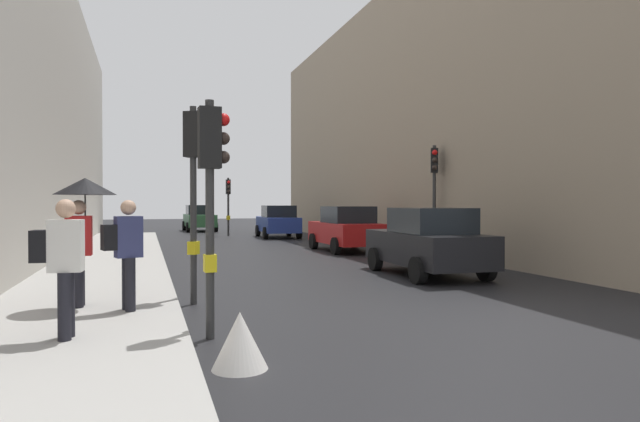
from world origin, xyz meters
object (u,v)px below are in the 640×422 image
object	(u,v)px
traffic_light_mid_street	(434,180)
pedestrian_with_grey_backpack	(126,248)
car_red_sedan	(346,229)
pedestrian_with_umbrella	(83,205)
pedestrian_with_black_backpack	(62,260)
warning_sign_triangle	(240,340)
car_dark_suv	(428,242)
traffic_light_near_left	(212,174)
car_blue_van	(278,222)
traffic_light_near_right	(194,168)
traffic_light_far_median	(228,196)
car_green_estate	(199,218)

from	to	relation	value
traffic_light_mid_street	pedestrian_with_grey_backpack	xyz separation A→B (m)	(-9.80, -7.54, -1.51)
car_red_sedan	pedestrian_with_umbrella	xyz separation A→B (m)	(-8.48, -10.27, 0.96)
pedestrian_with_black_backpack	warning_sign_triangle	world-z (taller)	pedestrian_with_black_backpack
car_red_sedan	pedestrian_with_grey_backpack	bearing A→B (deg)	-125.67
car_dark_suv	traffic_light_near_left	bearing A→B (deg)	-140.62
traffic_light_mid_street	pedestrian_with_grey_backpack	world-z (taller)	traffic_light_mid_street
car_blue_van	pedestrian_with_umbrella	bearing A→B (deg)	-112.09
car_red_sedan	traffic_light_mid_street	bearing A→B (deg)	-58.94
traffic_light_near_left	traffic_light_near_right	bearing A→B (deg)	90.09
traffic_light_far_median	pedestrian_with_umbrella	size ratio (longest dim) A/B	1.56
pedestrian_with_black_backpack	traffic_light_far_median	bearing A→B (deg)	77.00
traffic_light_far_median	traffic_light_mid_street	bearing A→B (deg)	-71.39
traffic_light_mid_street	pedestrian_with_black_backpack	world-z (taller)	traffic_light_mid_street
traffic_light_mid_street	pedestrian_with_umbrella	bearing A→B (deg)	-146.50
traffic_light_near_right	warning_sign_triangle	bearing A→B (deg)	-88.05
car_red_sedan	pedestrian_with_black_backpack	world-z (taller)	pedestrian_with_black_backpack
pedestrian_with_grey_backpack	warning_sign_triangle	bearing A→B (deg)	-67.08
traffic_light_near_left	traffic_light_far_median	distance (m)	24.18
car_green_estate	pedestrian_with_umbrella	world-z (taller)	pedestrian_with_umbrella
car_dark_suv	warning_sign_triangle	distance (m)	8.85
car_red_sedan	pedestrian_with_grey_backpack	distance (m)	13.38
car_green_estate	pedestrian_with_black_backpack	bearing A→B (deg)	-98.42
car_green_estate	pedestrian_with_grey_backpack	world-z (taller)	pedestrian_with_grey_backpack
traffic_light_near_right	car_blue_van	xyz separation A→B (m)	(6.07, 19.01, -1.66)
traffic_light_mid_street	car_green_estate	size ratio (longest dim) A/B	0.91
pedestrian_with_grey_backpack	car_red_sedan	bearing A→B (deg)	54.33
traffic_light_near_left	traffic_light_mid_street	xyz separation A→B (m)	(8.63, 9.15, 0.40)
car_dark_suv	car_red_sedan	bearing A→B (deg)	85.98
car_green_estate	car_dark_suv	bearing A→B (deg)	-82.12
traffic_light_near_left	traffic_light_mid_street	bearing A→B (deg)	46.68
car_dark_suv	car_green_estate	distance (m)	25.45
traffic_light_mid_street	car_blue_van	world-z (taller)	traffic_light_mid_street
traffic_light_near_right	warning_sign_triangle	size ratio (longest dim) A/B	5.65
traffic_light_near_right	car_dark_suv	xyz separation A→B (m)	(6.10, 2.29, -1.66)
traffic_light_far_median	warning_sign_triangle	size ratio (longest dim) A/B	5.14
traffic_light_far_median	car_green_estate	world-z (taller)	traffic_light_far_median
car_blue_van	traffic_light_near_right	bearing A→B (deg)	-107.70
pedestrian_with_grey_backpack	traffic_light_far_median	bearing A→B (deg)	77.76
traffic_light_near_left	pedestrian_with_umbrella	xyz separation A→B (m)	(-1.86, 2.21, -0.44)
car_blue_van	car_dark_suv	world-z (taller)	same
pedestrian_with_umbrella	car_green_estate	bearing A→B (deg)	80.93
traffic_light_far_median	traffic_light_mid_street	distance (m)	15.57
traffic_light_mid_street	car_blue_van	distance (m)	12.97
car_blue_van	warning_sign_triangle	xyz separation A→B (m)	(-5.93, -23.24, -0.55)
traffic_light_near_right	traffic_light_mid_street	xyz separation A→B (m)	(8.63, 6.43, 0.14)
traffic_light_far_median	traffic_light_near_right	size ratio (longest dim) A/B	0.91
traffic_light_near_right	pedestrian_with_umbrella	bearing A→B (deg)	-164.62
car_blue_van	car_green_estate	bearing A→B (deg)	112.17
traffic_light_far_median	traffic_light_mid_street	size ratio (longest dim) A/B	0.86
traffic_light_near_right	car_red_sedan	distance (m)	11.91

